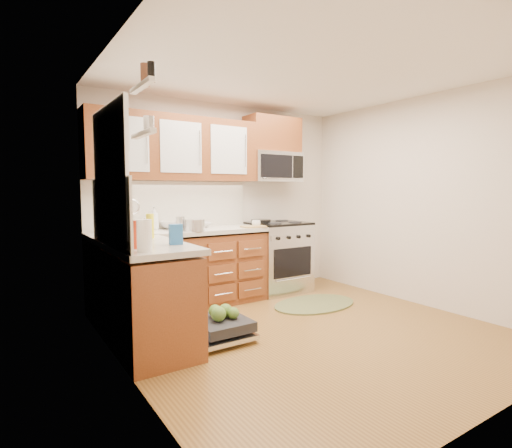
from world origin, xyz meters
TOP-DOWN VIEW (x-y plane):
  - floor at (0.00, 0.00)m, footprint 3.50×3.50m
  - ceiling at (0.00, 0.00)m, footprint 3.50×3.50m
  - wall_back at (0.00, 1.75)m, footprint 3.50×0.04m
  - wall_front at (0.00, -1.75)m, footprint 3.50×0.04m
  - wall_left at (-1.75, 0.00)m, footprint 0.04×3.50m
  - wall_right at (1.75, 0.00)m, footprint 0.04×3.50m
  - base_cabinet_back at (-0.73, 1.45)m, footprint 2.05×0.60m
  - base_cabinet_left at (-1.45, 0.52)m, footprint 0.60×1.25m
  - countertop_back at (-0.72, 1.44)m, footprint 2.07×0.64m
  - countertop_left at (-1.44, 0.53)m, footprint 0.64×1.27m
  - backsplash_back at (-0.73, 1.74)m, footprint 2.05×0.02m
  - backsplash_left at (-1.74, 0.52)m, footprint 0.02×1.25m
  - upper_cabinets at (-0.73, 1.57)m, footprint 2.05×0.35m
  - cabinet_over_mw at (0.68, 1.57)m, footprint 0.76×0.35m
  - range at (0.68, 1.43)m, footprint 0.76×0.64m
  - microwave at (0.68, 1.55)m, footprint 0.76×0.38m
  - sink at (-1.25, 1.42)m, footprint 0.62×0.50m
  - dishwasher at (-0.86, 0.30)m, footprint 0.70×0.60m
  - window at (-1.74, 0.50)m, footprint 0.03×1.05m
  - window_blind at (-1.71, 0.50)m, footprint 0.02×0.96m
  - shelf_upper at (-1.72, -0.35)m, footprint 0.04×0.40m
  - shelf_lower at (-1.72, -0.35)m, footprint 0.04×0.40m
  - rug at (0.65, 0.65)m, footprint 1.28×1.06m
  - skillet at (0.40, 1.44)m, footprint 0.29×0.29m
  - stock_pot at (-0.65, 1.22)m, footprint 0.28×0.28m
  - cutting_board at (0.14, 1.22)m, footprint 0.31×0.23m
  - canister at (-0.78, 1.33)m, footprint 0.13×0.13m
  - paper_towel_roll at (-1.60, 0.05)m, footprint 0.14×0.14m
  - mustard_bottle at (-1.29, 0.85)m, footprint 0.09×0.09m
  - red_bottle at (-1.62, 0.24)m, footprint 0.08×0.08m
  - wooden_box at (-1.58, 0.91)m, footprint 0.15×0.12m
  - blue_carton at (-1.25, 0.30)m, footprint 0.12×0.08m
  - bowl_a at (-0.41, 1.59)m, footprint 0.28×0.28m
  - bowl_b at (-0.76, 1.60)m, footprint 0.35×0.35m
  - cup at (0.20, 1.25)m, footprint 0.14×0.14m
  - soap_bottle_a at (-1.00, 1.57)m, footprint 0.11×0.11m
  - soap_bottle_b at (-1.27, 1.05)m, footprint 0.10×0.10m
  - soap_bottle_c at (-1.56, 0.53)m, footprint 0.12×0.12m

SIDE VIEW (x-z plane):
  - floor at x=0.00m, z-range 0.00..0.00m
  - rug at x=0.65m, z-range 0.00..0.02m
  - dishwasher at x=-0.86m, z-range 0.00..0.20m
  - base_cabinet_back at x=-0.73m, z-range 0.00..0.85m
  - base_cabinet_left at x=-1.45m, z-range 0.00..0.85m
  - range at x=0.68m, z-range 0.00..0.95m
  - sink at x=-1.25m, z-range 0.67..0.93m
  - countertop_back at x=-0.72m, z-range 0.88..0.93m
  - countertop_left at x=-1.44m, z-range 0.88..0.93m
  - cutting_board at x=0.14m, z-range 0.93..0.95m
  - bowl_a at x=-0.41m, z-range 0.93..0.99m
  - cup at x=0.20m, z-range 0.93..1.01m
  - bowl_b at x=-0.76m, z-range 0.93..1.02m
  - skillet at x=0.40m, z-range 0.95..1.00m
  - wooden_box at x=-1.58m, z-range 0.93..1.06m
  - stock_pot at x=-0.65m, z-range 0.93..1.06m
  - soap_bottle_c at x=-1.56m, z-range 0.93..1.08m
  - canister at x=-0.78m, z-range 0.93..1.09m
  - blue_carton at x=-1.25m, z-range 0.93..1.10m
  - soap_bottle_b at x=-1.27m, z-range 0.93..1.12m
  - red_bottle at x=-1.62m, z-range 0.93..1.15m
  - mustard_bottle at x=-1.29m, z-range 0.93..1.16m
  - paper_towel_roll at x=-1.60m, z-range 0.93..1.17m
  - soap_bottle_a at x=-1.00m, z-range 0.93..1.20m
  - backsplash_back at x=-0.73m, z-range 0.93..1.49m
  - backsplash_left at x=-1.74m, z-range 0.93..1.49m
  - wall_back at x=0.00m, z-range 0.00..2.50m
  - wall_front at x=0.00m, z-range 0.00..2.50m
  - wall_left at x=-1.75m, z-range 0.00..2.50m
  - wall_right at x=1.75m, z-range 0.00..2.50m
  - window at x=-1.74m, z-range 1.02..2.08m
  - microwave at x=0.68m, z-range 1.50..1.90m
  - shelf_lower at x=-1.72m, z-range 1.74..1.76m
  - upper_cabinets at x=-0.73m, z-range 1.50..2.25m
  - window_blind at x=-1.71m, z-range 1.68..2.08m
  - shelf_upper at x=-1.72m, z-range 2.03..2.06m
  - cabinet_over_mw at x=0.68m, z-range 1.90..2.37m
  - ceiling at x=0.00m, z-range 2.50..2.50m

